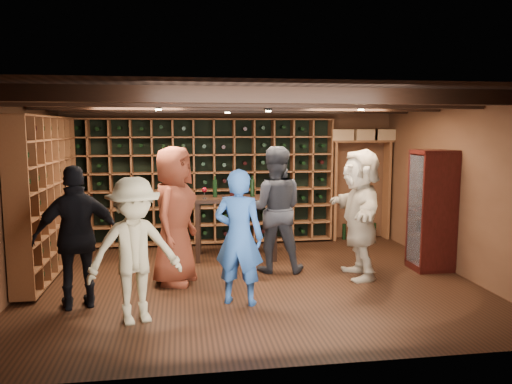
{
  "coord_description": "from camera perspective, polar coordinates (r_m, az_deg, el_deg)",
  "views": [
    {
      "loc": [
        -0.93,
        -6.58,
        2.1
      ],
      "look_at": [
        0.09,
        0.2,
        1.21
      ],
      "focal_mm": 35.0,
      "sensor_mm": 36.0,
      "label": 1
    }
  ],
  "objects": [
    {
      "name": "ground",
      "position": [
        6.97,
        -0.53,
        -10.18
      ],
      "size": [
        6.0,
        6.0,
        0.0
      ],
      "primitive_type": "plane",
      "color": "black",
      "rests_on": "ground"
    },
    {
      "name": "room_shell",
      "position": [
        6.7,
        -0.62,
        10.09
      ],
      "size": [
        6.0,
        6.0,
        6.0
      ],
      "color": "brown",
      "rests_on": "ground"
    },
    {
      "name": "wine_rack_back",
      "position": [
        8.97,
        -5.96,
        1.24
      ],
      "size": [
        4.65,
        0.3,
        2.2
      ],
      "color": "brown",
      "rests_on": "ground"
    },
    {
      "name": "wine_rack_left",
      "position": [
        7.7,
        -22.8,
        -0.3
      ],
      "size": [
        0.3,
        2.65,
        2.2
      ],
      "color": "brown",
      "rests_on": "ground"
    },
    {
      "name": "crate_shelf",
      "position": [
        9.52,
        11.99,
        4.0
      ],
      "size": [
        1.2,
        0.32,
        2.07
      ],
      "color": "brown",
      "rests_on": "ground"
    },
    {
      "name": "display_cabinet",
      "position": [
        7.8,
        19.42,
        -2.25
      ],
      "size": [
        0.55,
        0.5,
        1.75
      ],
      "color": "#330C0A",
      "rests_on": "ground"
    },
    {
      "name": "man_blue_shirt",
      "position": [
        5.93,
        -1.98,
        -5.17
      ],
      "size": [
        0.69,
        0.58,
        1.63
      ],
      "primitive_type": "imported",
      "rotation": [
        0.0,
        0.0,
        2.77
      ],
      "color": "navy",
      "rests_on": "ground"
    },
    {
      "name": "man_grey_suit",
      "position": [
        7.28,
        2.09,
        -1.98
      ],
      "size": [
        1.0,
        0.83,
        1.84
      ],
      "primitive_type": "imported",
      "rotation": [
        0.0,
        0.0,
        2.98
      ],
      "color": "black",
      "rests_on": "ground"
    },
    {
      "name": "guest_red_floral",
      "position": [
        6.78,
        -9.34,
        -2.68
      ],
      "size": [
        0.88,
        1.06,
        1.86
      ],
      "primitive_type": "imported",
      "rotation": [
        0.0,
        0.0,
        1.21
      ],
      "color": "maroon",
      "rests_on": "ground"
    },
    {
      "name": "guest_woman_black",
      "position": [
        6.16,
        -19.7,
        -4.9
      ],
      "size": [
        1.05,
        0.65,
        1.68
      ],
      "primitive_type": "imported",
      "rotation": [
        0.0,
        0.0,
        3.4
      ],
      "color": "black",
      "rests_on": "ground"
    },
    {
      "name": "guest_khaki",
      "position": [
        5.53,
        -13.7,
        -6.54
      ],
      "size": [
        1.16,
        0.89,
        1.58
      ],
      "primitive_type": "imported",
      "rotation": [
        0.0,
        0.0,
        0.34
      ],
      "color": "#998D69",
      "rests_on": "ground"
    },
    {
      "name": "guest_beige",
      "position": [
        7.14,
        11.81,
        -2.42
      ],
      "size": [
        0.66,
        1.72,
        1.81
      ],
      "primitive_type": "imported",
      "rotation": [
        0.0,
        0.0,
        4.64
      ],
      "color": "tan",
      "rests_on": "ground"
    },
    {
      "name": "tasting_table",
      "position": [
        8.01,
        -2.36,
        -1.51
      ],
      "size": [
        1.36,
        0.75,
        1.27
      ],
      "rotation": [
        0.0,
        0.0,
        -0.07
      ],
      "color": "black",
      "rests_on": "ground"
    }
  ]
}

